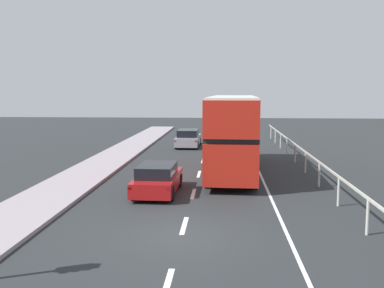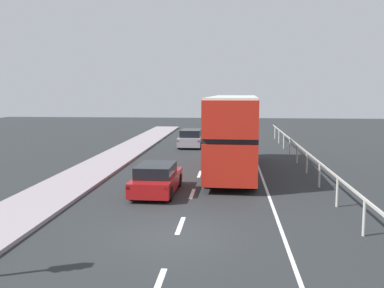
# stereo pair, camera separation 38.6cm
# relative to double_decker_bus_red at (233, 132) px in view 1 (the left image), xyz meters

# --- Properties ---
(ground_plane) EXTENTS (73.82, 120.00, 0.10)m
(ground_plane) POSITION_rel_double_decker_bus_red_xyz_m (-1.83, -10.82, -2.32)
(ground_plane) COLOR #24282A
(lane_paint_markings) EXTENTS (3.48, 46.00, 0.01)m
(lane_paint_markings) POSITION_rel_double_decker_bus_red_xyz_m (0.31, -2.27, -2.26)
(lane_paint_markings) COLOR silver
(lane_paint_markings) RESTS_ON ground
(bridge_side_railing) EXTENTS (0.10, 42.00, 1.21)m
(bridge_side_railing) POSITION_rel_double_decker_bus_red_xyz_m (4.01, -1.82, -1.30)
(bridge_side_railing) COLOR #BABAAF
(bridge_side_railing) RESTS_ON ground
(double_decker_bus_red) EXTENTS (2.86, 11.43, 4.22)m
(double_decker_bus_red) POSITION_rel_double_decker_bus_red_xyz_m (0.00, 0.00, 0.00)
(double_decker_bus_red) COLOR #B21F13
(double_decker_bus_red) RESTS_ON ground
(hatchback_car_near) EXTENTS (1.86, 4.28, 1.32)m
(hatchback_car_near) POSITION_rel_double_decker_bus_red_xyz_m (-3.42, -5.37, -1.63)
(hatchback_car_near) COLOR maroon
(hatchback_car_near) RESTS_ON ground
(sedan_car_ahead) EXTENTS (1.90, 4.54, 1.41)m
(sedan_car_ahead) POSITION_rel_double_decker_bus_red_xyz_m (-3.33, 11.00, -1.59)
(sedan_car_ahead) COLOR gray
(sedan_car_ahead) RESTS_ON ground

